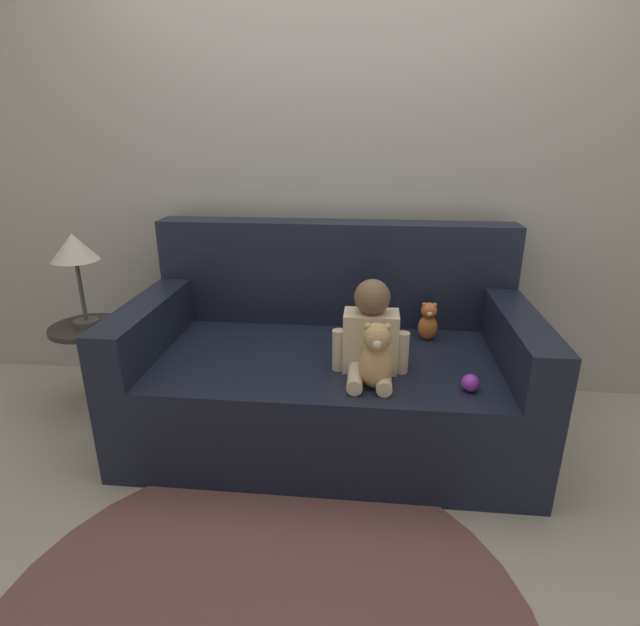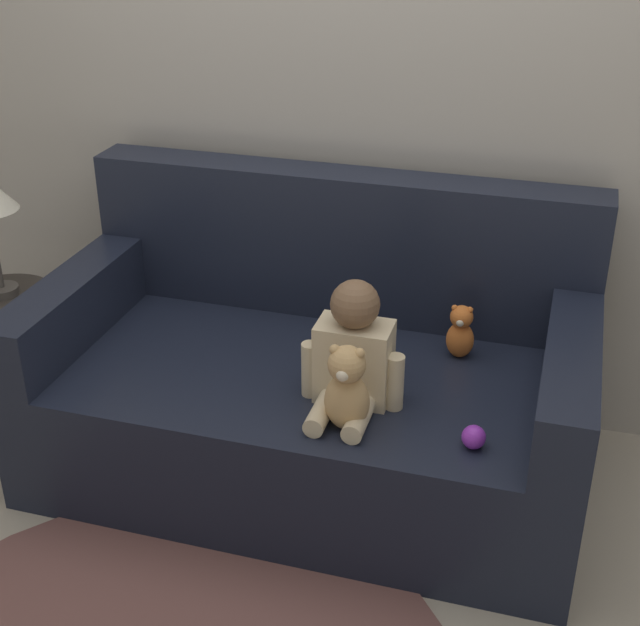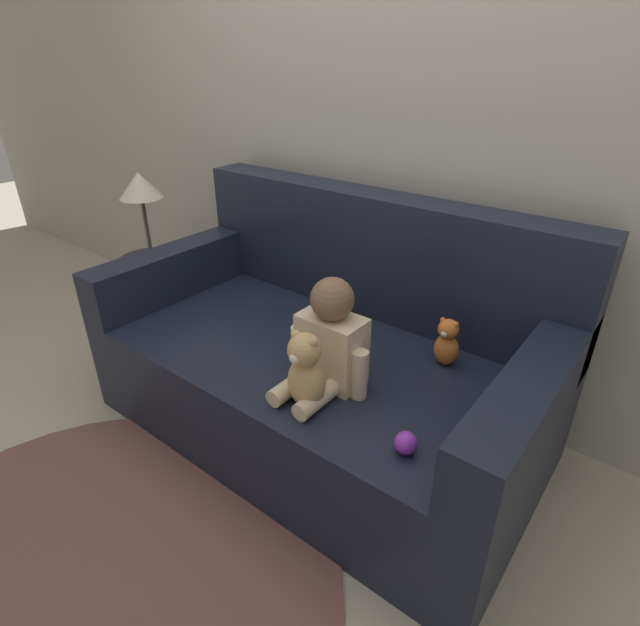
# 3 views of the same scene
# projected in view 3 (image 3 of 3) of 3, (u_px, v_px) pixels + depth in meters

# --- Properties ---
(ground_plane) EXTENTS (12.00, 12.00, 0.00)m
(ground_plane) POSITION_uv_depth(u_px,v_px,m) (317.00, 427.00, 2.23)
(ground_plane) COLOR #B7AD99
(wall_back) EXTENTS (8.00, 0.05, 2.60)m
(wall_back) POSITION_uv_depth(u_px,v_px,m) (405.00, 104.00, 2.02)
(wall_back) COLOR #ADA89E
(wall_back) RESTS_ON ground_plane
(couch) EXTENTS (1.82, 0.98, 0.97)m
(couch) POSITION_uv_depth(u_px,v_px,m) (327.00, 360.00, 2.12)
(couch) COLOR black
(couch) RESTS_ON ground_plane
(person_baby) EXTENTS (0.32, 0.32, 0.40)m
(person_baby) POSITION_uv_depth(u_px,v_px,m) (329.00, 343.00, 1.71)
(person_baby) COLOR beige
(person_baby) RESTS_ON couch
(teddy_bear_brown) EXTENTS (0.13, 0.13, 0.28)m
(teddy_bear_brown) POSITION_uv_depth(u_px,v_px,m) (306.00, 371.00, 1.61)
(teddy_bear_brown) COLOR tan
(teddy_bear_brown) RESTS_ON couch
(plush_toy_side) EXTENTS (0.09, 0.09, 0.19)m
(plush_toy_side) POSITION_uv_depth(u_px,v_px,m) (447.00, 342.00, 1.85)
(plush_toy_side) COLOR orange
(plush_toy_side) RESTS_ON couch
(toy_ball) EXTENTS (0.07, 0.07, 0.07)m
(toy_ball) POSITION_uv_depth(u_px,v_px,m) (406.00, 443.00, 1.46)
(toy_ball) COLOR purple
(toy_ball) RESTS_ON couch
(floor_rug) EXTENTS (1.68, 1.68, 0.01)m
(floor_rug) POSITION_uv_depth(u_px,v_px,m) (71.00, 597.00, 1.53)
(floor_rug) COLOR brown
(floor_rug) RESTS_ON ground_plane
(side_table) EXTENTS (0.37, 0.37, 0.95)m
(side_table) POSITION_uv_depth(u_px,v_px,m) (146.00, 221.00, 2.63)
(side_table) COLOR #332D28
(side_table) RESTS_ON ground_plane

